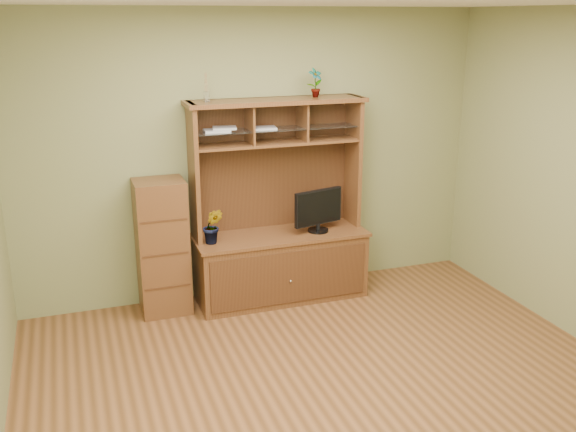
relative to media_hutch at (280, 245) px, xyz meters
name	(u,v)px	position (x,y,z in m)	size (l,w,h in m)	color
room	(341,215)	(-0.15, -1.73, 0.83)	(4.54, 4.04, 2.74)	#523117
media_hutch	(280,245)	(0.00, 0.00, 0.00)	(1.66, 0.61, 1.90)	#462614
monitor	(318,210)	(0.36, -0.08, 0.34)	(0.51, 0.20, 0.41)	black
orchid_plant	(213,226)	(-0.66, -0.08, 0.29)	(0.18, 0.15, 0.33)	#30511B
top_plant	(315,83)	(0.38, 0.08, 1.51)	(0.14, 0.09, 0.27)	#366924
reed_diffuser	(206,91)	(-0.64, 0.08, 1.48)	(0.05, 0.05, 0.25)	silver
magazines	(235,129)	(-0.39, 0.08, 1.13)	(0.67, 0.20, 0.04)	silver
side_cabinet	(162,247)	(-1.10, 0.05, 0.10)	(0.44, 0.40, 1.24)	#462614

